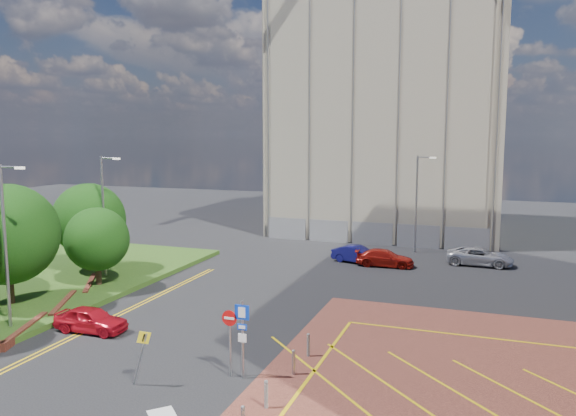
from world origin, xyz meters
The scene contains 17 objects.
ground centered at (0.00, 0.00, 0.00)m, with size 140.00×140.00×0.00m, color black.
retaining_wall centered at (-11.80, 2.00, 0.20)m, with size 6.06×20.33×0.40m.
tree_b centered at (-15.50, 5.00, 4.24)m, with size 5.60×5.60×6.74m.
tree_c centered at (-13.50, 10.00, 3.19)m, with size 4.00×4.00×4.90m.
tree_d centered at (-16.50, 13.00, 3.87)m, with size 5.00×5.00×6.08m.
lamp_left_near centered at (-12.42, 2.00, 4.66)m, with size 1.53×0.16×8.00m.
lamp_left_far centered at (-14.42, 12.00, 4.66)m, with size 1.53×0.16×8.00m.
lamp_back centered at (4.08, 28.00, 4.36)m, with size 1.53×0.16×8.00m.
sign_cluster centered at (0.30, 0.98, 1.95)m, with size 1.17×0.12×3.20m.
warning_sign centered at (-2.87, -0.98, 1.43)m, with size 0.80×0.43×2.24m.
bollard_row centered at (2.30, -1.67, 0.47)m, with size 0.14×11.14×0.90m.
construction_building centered at (0.00, 40.00, 11.00)m, with size 21.20×19.20×22.00m, color #B0A790.
construction_fence centered at (1.00, 30.00, 1.00)m, with size 21.60×0.06×2.00m, color gray.
car_red_left centered at (-8.79, 3.39, 0.63)m, with size 1.48×3.69×1.26m, color red.
car_blue_back centered at (0.34, 22.62, 0.64)m, with size 1.36×3.91×1.29m, color navy.
car_red_back centered at (2.50, 22.22, 0.62)m, with size 1.73×4.26×1.24m, color #A4150E.
car_silver_back centered at (9.13, 24.93, 0.67)m, with size 2.21×4.79×1.33m, color silver.
Camera 1 is at (9.38, -18.56, 9.71)m, focal length 35.00 mm.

